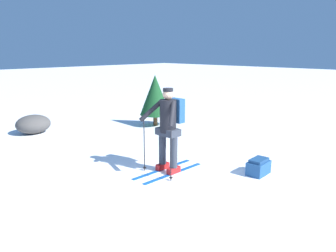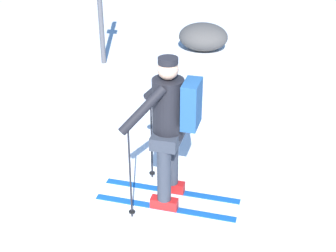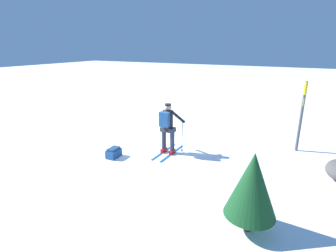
% 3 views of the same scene
% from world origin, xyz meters
% --- Properties ---
extents(ground_plane, '(80.00, 80.00, 0.00)m').
position_xyz_m(ground_plane, '(0.00, 0.00, 0.00)').
color(ground_plane, white).
extents(skier, '(1.60, 0.95, 1.70)m').
position_xyz_m(skier, '(0.63, 0.78, 0.97)').
color(skier, '#144C9E').
rests_on(skier, ground_plane).
extents(rock_boulder, '(1.01, 0.86, 0.55)m').
position_xyz_m(rock_boulder, '(0.08, 5.82, 0.28)').
color(rock_boulder, '#474442').
rests_on(rock_boulder, ground_plane).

